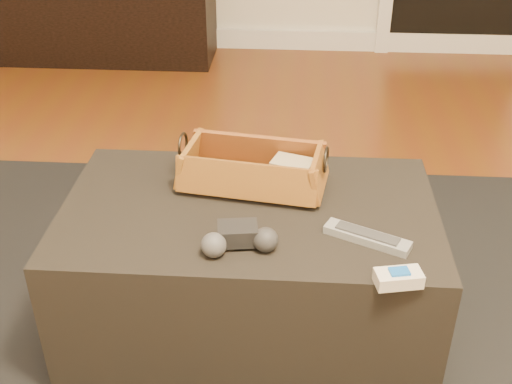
# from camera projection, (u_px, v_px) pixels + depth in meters

# --- Properties ---
(floor) EXTENTS (5.00, 5.50, 0.01)m
(floor) POSITION_uv_depth(u_px,v_px,m) (168.00, 374.00, 1.78)
(floor) COLOR brown
(floor) RESTS_ON ground
(baseboard) EXTENTS (5.00, 0.04, 0.12)m
(baseboard) POSITION_uv_depth(u_px,v_px,m) (247.00, 39.00, 4.07)
(baseboard) COLOR white
(baseboard) RESTS_ON floor
(media_cabinet) EXTENTS (1.40, 0.45, 0.55)m
(media_cabinet) POSITION_uv_depth(u_px,v_px,m) (95.00, 12.00, 3.82)
(media_cabinet) COLOR black
(media_cabinet) RESTS_ON floor
(area_rug) EXTENTS (2.60, 2.00, 0.01)m
(area_rug) POSITION_uv_depth(u_px,v_px,m) (249.00, 338.00, 1.88)
(area_rug) COLOR black
(area_rug) RESTS_ON floor
(ottoman) EXTENTS (1.00, 0.60, 0.42)m
(ottoman) POSITION_uv_depth(u_px,v_px,m) (249.00, 269.00, 1.81)
(ottoman) COLOR black
(ottoman) RESTS_ON area_rug
(tv_remote) EXTENTS (0.21, 0.06, 0.02)m
(tv_remote) POSITION_uv_depth(u_px,v_px,m) (245.00, 179.00, 1.78)
(tv_remote) COLOR black
(tv_remote) RESTS_ON wicker_basket
(cloth_bundle) EXTENTS (0.13, 0.11, 0.06)m
(cloth_bundle) POSITION_uv_depth(u_px,v_px,m) (292.00, 170.00, 1.78)
(cloth_bundle) COLOR tan
(cloth_bundle) RESTS_ON wicker_basket
(wicker_basket) EXTENTS (0.43, 0.27, 0.14)m
(wicker_basket) POSITION_uv_depth(u_px,v_px,m) (253.00, 170.00, 1.78)
(wicker_basket) COLOR brown
(wicker_basket) RESTS_ON ottoman
(game_controller) EXTENTS (0.19, 0.13, 0.06)m
(game_controller) POSITION_uv_depth(u_px,v_px,m) (239.00, 239.00, 1.53)
(game_controller) COLOR black
(game_controller) RESTS_ON ottoman
(silver_remote) EXTENTS (0.21, 0.14, 0.02)m
(silver_remote) POSITION_uv_depth(u_px,v_px,m) (367.00, 237.00, 1.57)
(silver_remote) COLOR gray
(silver_remote) RESTS_ON ottoman
(cream_gadget) EXTENTS (0.11, 0.07, 0.04)m
(cream_gadget) POSITION_uv_depth(u_px,v_px,m) (398.00, 278.00, 1.42)
(cream_gadget) COLOR silver
(cream_gadget) RESTS_ON ottoman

